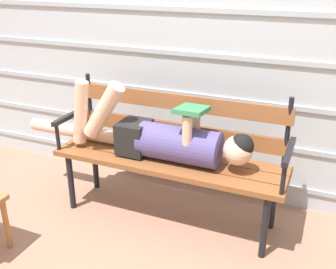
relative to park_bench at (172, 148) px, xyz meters
name	(u,v)px	position (x,y,z in m)	size (l,w,h in m)	color
ground_plane	(157,232)	(0.00, -0.26, -0.52)	(12.00, 12.00, 0.00)	#936B56
house_siding	(197,32)	(0.00, 0.47, 0.73)	(4.54, 0.08, 2.50)	#B2BCC6
park_bench	(172,148)	(0.00, 0.00, 0.00)	(1.61, 0.44, 0.94)	brown
reclining_person	(158,137)	(-0.07, -0.07, 0.10)	(1.76, 0.25, 0.52)	#514784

